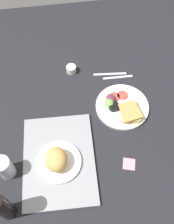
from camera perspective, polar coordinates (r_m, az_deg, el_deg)
ground_plane at (r=130.60cm, az=1.43°, el=-1.81°), size 190.00×150.00×3.00cm
serving_tray at (r=119.91cm, az=-6.37°, el=-10.65°), size 46.45×35.01×1.60cm
bread_plate_near at (r=115.15cm, az=-6.79°, el=-10.86°), size 20.53×20.53×9.38cm
plate_with_salad at (r=132.12cm, az=7.93°, el=1.20°), size 27.92×27.92×5.40cm
drinking_glass at (r=117.71cm, az=-18.24°, el=-11.94°), size 7.42×7.42×12.67cm
soda_bottle at (r=108.55cm, az=-18.66°, el=-19.81°), size 6.40×6.40×21.66cm
espresso_cup at (r=145.86cm, az=-3.61°, el=9.71°), size 5.60×5.60×4.00cm
fork at (r=145.17cm, az=7.01°, el=7.88°), size 1.85×17.03×0.50cm
knife at (r=146.19cm, az=5.22°, el=8.63°), size 3.21×19.05×0.50cm
sticky_note at (r=120.83cm, az=9.53°, el=-11.58°), size 6.95×6.95×0.12cm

